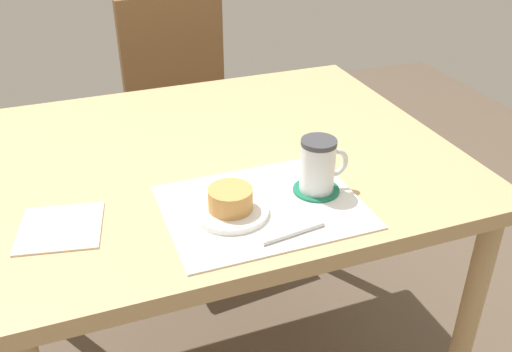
% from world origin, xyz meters
% --- Properties ---
extents(dining_table, '(1.05, 0.88, 0.76)m').
position_xyz_m(dining_table, '(0.00, 0.00, 0.67)').
color(dining_table, tan).
rests_on(dining_table, ground_plane).
extents(wooden_chair, '(0.46, 0.46, 0.93)m').
position_xyz_m(wooden_chair, '(0.09, 0.75, 0.50)').
color(wooden_chair, brown).
rests_on(wooden_chair, ground_plane).
extents(placemat, '(0.38, 0.30, 0.00)m').
position_xyz_m(placemat, '(0.00, -0.26, 0.76)').
color(placemat, white).
rests_on(placemat, dining_table).
extents(pastry_plate, '(0.15, 0.15, 0.01)m').
position_xyz_m(pastry_plate, '(-0.07, -0.26, 0.77)').
color(pastry_plate, white).
rests_on(pastry_plate, placemat).
extents(pastry, '(0.09, 0.09, 0.04)m').
position_xyz_m(pastry, '(-0.07, -0.26, 0.79)').
color(pastry, tan).
rests_on(pastry, pastry_plate).
extents(coffee_coaster, '(0.10, 0.10, 0.00)m').
position_xyz_m(coffee_coaster, '(0.12, -0.24, 0.76)').
color(coffee_coaster, '#196B4C').
rests_on(coffee_coaster, placemat).
extents(coffee_mug, '(0.10, 0.07, 0.11)m').
position_xyz_m(coffee_mug, '(0.13, -0.24, 0.82)').
color(coffee_mug, white).
rests_on(coffee_mug, coffee_coaster).
extents(teaspoon, '(0.13, 0.03, 0.01)m').
position_xyz_m(teaspoon, '(0.02, -0.37, 0.77)').
color(teaspoon, silver).
rests_on(teaspoon, placemat).
extents(paper_napkin, '(0.18, 0.18, 0.00)m').
position_xyz_m(paper_napkin, '(-0.38, -0.19, 0.76)').
color(paper_napkin, silver).
rests_on(paper_napkin, dining_table).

